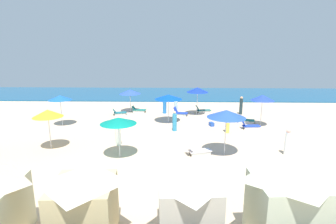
{
  "coord_description": "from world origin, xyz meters",
  "views": [
    {
      "loc": [
        2.43,
        -11.88,
        6.15
      ],
      "look_at": [
        1.85,
        9.17,
        1.13
      ],
      "focal_mm": 28.34,
      "sensor_mm": 36.0,
      "label": 1
    }
  ],
  "objects": [
    {
      "name": "beachgoer_1",
      "position": [
        6.36,
        7.27,
        0.84
      ],
      "size": [
        0.39,
        0.39,
        1.73
      ],
      "rotation": [
        0.0,
        0.0,
        5.67
      ],
      "color": "#F9D953",
      "rests_on": "ground_plane"
    },
    {
      "name": "lounge_chair_8_0",
      "position": [
        -1.23,
        13.74,
        0.24
      ],
      "size": [
        1.43,
        0.8,
        0.62
      ],
      "rotation": [
        0.0,
        0.0,
        1.46
      ],
      "color": "silver",
      "rests_on": "ground_plane"
    },
    {
      "name": "ground_plane",
      "position": [
        0.0,
        0.0,
        0.0
      ],
      "size": [
        60.0,
        60.0,
        0.0
      ],
      "primitive_type": "plane",
      "color": "beige"
    },
    {
      "name": "beachgoer_2",
      "position": [
        1.4,
        13.35,
        0.73
      ],
      "size": [
        0.5,
        0.5,
        1.56
      ],
      "rotation": [
        0.0,
        0.0,
        3.87
      ],
      "color": "#297CD3",
      "rests_on": "ground_plane"
    },
    {
      "name": "cabana_2",
      "position": [
        -0.47,
        -4.41,
        1.27
      ],
      "size": [
        2.24,
        2.27,
        2.48
      ],
      "rotation": [
        0.0,
        0.0,
        0.07
      ],
      "color": "#CFBB83",
      "rests_on": "ground_plane"
    },
    {
      "name": "cooler_box_0",
      "position": [
        5.42,
        9.08,
        0.15
      ],
      "size": [
        0.44,
        0.56,
        0.3
      ],
      "primitive_type": "cube",
      "rotation": [
        0.0,
        0.0,
        1.86
      ],
      "color": "#244FB6",
      "rests_on": "ground_plane"
    },
    {
      "name": "lounge_chair_0_1",
      "position": [
        8.41,
        10.21,
        0.24
      ],
      "size": [
        1.6,
        0.97,
        0.68
      ],
      "rotation": [
        0.0,
        0.0,
        1.32
      ],
      "color": "silver",
      "rests_on": "ground_plane"
    },
    {
      "name": "umbrella_0",
      "position": [
        9.41,
        9.14,
        2.35
      ],
      "size": [
        1.84,
        1.84,
        2.58
      ],
      "color": "silver",
      "rests_on": "ground_plane"
    },
    {
      "name": "lounge_chair_3_0",
      "position": [
        3.81,
        2.97,
        0.24
      ],
      "size": [
        1.59,
        0.96,
        0.66
      ],
      "rotation": [
        0.0,
        0.0,
        1.85
      ],
      "color": "silver",
      "rests_on": "ground_plane"
    },
    {
      "name": "umbrella_8",
      "position": [
        -2.04,
        13.9,
        2.03
      ],
      "size": [
        2.08,
        2.08,
        2.25
      ],
      "color": "silver",
      "rests_on": "ground_plane"
    },
    {
      "name": "umbrella_7",
      "position": [
        -6.86,
        8.88,
        2.32
      ],
      "size": [
        1.86,
        1.86,
        2.51
      ],
      "color": "silver",
      "rests_on": "ground_plane"
    },
    {
      "name": "beachgoer_0",
      "position": [
        8.77,
        13.18,
        0.85
      ],
      "size": [
        0.34,
        0.34,
        1.75
      ],
      "rotation": [
        0.0,
        0.0,
        1.71
      ],
      "color": "#22353B",
      "rests_on": "ground_plane"
    },
    {
      "name": "beachgoer_3",
      "position": [
        2.4,
        7.67,
        0.72
      ],
      "size": [
        0.41,
        0.41,
        1.56
      ],
      "rotation": [
        0.0,
        0.0,
        4.46
      ],
      "color": "#3295C7",
      "rests_on": "ground_plane"
    },
    {
      "name": "lounge_chair_8_1",
      "position": [
        -2.93,
        12.62,
        0.22
      ],
      "size": [
        1.41,
        0.97,
        0.61
      ],
      "rotation": [
        0.0,
        0.0,
        1.84
      ],
      "color": "silver",
      "rests_on": "ground_plane"
    },
    {
      "name": "beachgoer_4",
      "position": [
        9.08,
        3.1,
        0.76
      ],
      "size": [
        0.34,
        0.34,
        1.59
      ],
      "rotation": [
        0.0,
        0.0,
        4.84
      ],
      "color": "white",
      "rests_on": "ground_plane"
    },
    {
      "name": "ocean",
      "position": [
        0.0,
        24.49,
        0.06
      ],
      "size": [
        60.0,
        11.01,
        0.12
      ],
      "primitive_type": "cube",
      "color": "#165482",
      "rests_on": "ground_plane"
    },
    {
      "name": "umbrella_2",
      "position": [
        4.52,
        12.85,
        2.41
      ],
      "size": [
        2.02,
        2.02,
        2.64
      ],
      "color": "silver",
      "rests_on": "ground_plane"
    },
    {
      "name": "lounge_chair_0_0",
      "position": [
        8.35,
        8.37,
        0.23
      ],
      "size": [
        1.49,
        0.66,
        0.68
      ],
      "rotation": [
        0.0,
        0.0,
        1.64
      ],
      "color": "silver",
      "rests_on": "ground_plane"
    },
    {
      "name": "lounge_chair_2_0",
      "position": [
        2.9,
        12.51,
        0.28
      ],
      "size": [
        1.44,
        0.97,
        0.79
      ],
      "rotation": [
        0.0,
        0.0,
        1.31
      ],
      "color": "silver",
      "rests_on": "ground_plane"
    },
    {
      "name": "umbrella_3",
      "position": [
        5.39,
        3.02,
        2.52
      ],
      "size": [
        2.24,
        2.24,
        2.74
      ],
      "color": "silver",
      "rests_on": "ground_plane"
    },
    {
      "name": "lounge_chair_2_1",
      "position": [
        5.16,
        13.63,
        0.27
      ],
      "size": [
        1.56,
        0.88,
        0.75
      ],
      "rotation": [
        0.0,
        0.0,
        1.77
      ],
      "color": "silver",
      "rests_on": "ground_plane"
    },
    {
      "name": "beachgoer_5",
      "position": [
        2.49,
        13.16,
        0.75
      ],
      "size": [
        0.43,
        0.43,
        1.62
      ],
      "rotation": [
        0.0,
        0.0,
        5.97
      ],
      "color": "white",
      "rests_on": "ground_plane"
    },
    {
      "name": "cabana_4",
      "position": [
        5.92,
        -4.54,
        1.41
      ],
      "size": [
        2.46,
        2.15,
        2.75
      ],
      "rotation": [
        0.0,
        0.0,
        0.07
      ],
      "color": "beige",
      "rests_on": "ground_plane"
    },
    {
      "name": "beachgoer_6",
      "position": [
        -1.28,
        4.46,
        0.78
      ],
      "size": [
        0.45,
        0.45,
        1.67
      ],
      "rotation": [
        0.0,
        0.0,
        4.99
      ],
      "color": "white",
      "rests_on": "ground_plane"
    },
    {
      "name": "cabana_3",
      "position": [
        2.85,
        -4.47,
        1.35
      ],
      "size": [
        2.15,
        2.39,
        2.63
      ],
      "rotation": [
        0.0,
        0.0,
        0.07
      ],
      "color": "beige",
      "rests_on": "ground_plane"
    },
    {
      "name": "umbrella_1",
      "position": [
        -5.41,
        3.73,
        2.29
      ],
      "size": [
        1.82,
        1.82,
        2.53
      ],
      "color": "silver",
      "rests_on": "ground_plane"
    },
    {
      "name": "umbrella_5",
      "position": [
        -0.8,
        2.56,
        2.18
      ],
      "size": [
        2.09,
        2.09,
        2.37
      ],
      "color": "silver",
      "rests_on": "ground_plane"
    },
    {
      "name": "umbrella_6",
      "position": [
        1.85,
        10.13,
        2.21
      ],
      "size": [
        2.32,
        2.32,
        2.41
      ],
      "color": "silver",
      "rests_on": "ground_plane"
    }
  ]
}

